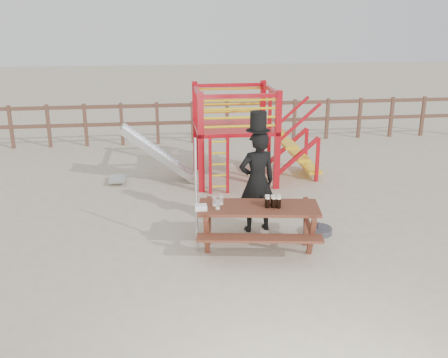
# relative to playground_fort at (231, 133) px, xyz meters

# --- Properties ---
(ground) EXTENTS (60.00, 60.00, 0.00)m
(ground) POSITION_rel_playground_fort_xyz_m (-0.12, -3.58, -1.07)
(ground) COLOR #C3B397
(ground) RESTS_ON ground
(back_fence) EXTENTS (15.09, 0.09, 1.20)m
(back_fence) POSITION_rel_playground_fort_xyz_m (-0.12, 3.42, -0.34)
(back_fence) COLOR brown
(back_fence) RESTS_ON ground
(playground_fort) EXTENTS (4.71, 1.84, 2.10)m
(playground_fort) POSITION_rel_playground_fort_xyz_m (0.00, 0.00, 0.00)
(playground_fort) COLOR #B80C16
(playground_fort) RESTS_ON ground
(picnic_table) EXTENTS (2.04, 1.56, 0.73)m
(picnic_table) POSITION_rel_playground_fort_xyz_m (-0.06, -3.57, -0.61)
(picnic_table) COLOR brown
(picnic_table) RESTS_ON ground
(man_with_hat) EXTENTS (0.71, 0.54, 2.08)m
(man_with_hat) POSITION_rel_playground_fort_xyz_m (0.05, -2.85, -0.14)
(man_with_hat) COLOR black
(man_with_hat) RESTS_ON ground
(metal_pole) EXTENTS (0.04, 0.04, 1.84)m
(metal_pole) POSITION_rel_playground_fort_xyz_m (-1.03, -3.53, -0.15)
(metal_pole) COLOR #B2B2B7
(metal_pole) RESTS_ON ground
(parasol_base) EXTENTS (0.46, 0.46, 0.19)m
(parasol_base) POSITION_rel_playground_fort_xyz_m (1.08, -3.13, -1.02)
(parasol_base) COLOR #38383D
(parasol_base) RESTS_ON ground
(paper_bag) EXTENTS (0.18, 0.14, 0.08)m
(paper_bag) POSITION_rel_playground_fort_xyz_m (-0.97, -3.60, -0.31)
(paper_bag) COLOR white
(paper_bag) RESTS_ON picnic_table
(stout_pints) EXTENTS (0.27, 0.20, 0.17)m
(stout_pints) POSITION_rel_playground_fort_xyz_m (0.15, -3.61, -0.26)
(stout_pints) COLOR black
(stout_pints) RESTS_ON picnic_table
(empty_glasses) EXTENTS (0.18, 0.26, 0.15)m
(empty_glasses) POSITION_rel_playground_fort_xyz_m (-0.69, -3.49, -0.28)
(empty_glasses) COLOR silver
(empty_glasses) RESTS_ON picnic_table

